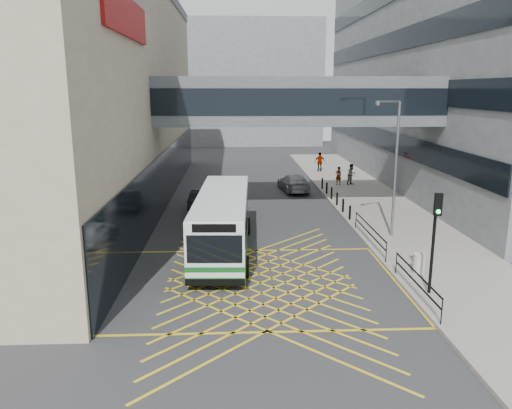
{
  "coord_description": "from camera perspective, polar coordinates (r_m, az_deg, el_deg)",
  "views": [
    {
      "loc": [
        -1.12,
        -20.38,
        8.29
      ],
      "look_at": [
        0.0,
        4.0,
        2.6
      ],
      "focal_mm": 35.0,
      "sensor_mm": 36.0,
      "label": 1
    }
  ],
  "objects": [
    {
      "name": "ground",
      "position": [
        22.03,
        0.48,
        -8.98
      ],
      "size": [
        120.0,
        120.0,
        0.0
      ],
      "primitive_type": "plane",
      "color": "#333335"
    },
    {
      "name": "pavement",
      "position": [
        37.71,
        13.0,
        0.21
      ],
      "size": [
        6.0,
        54.0,
        0.16
      ],
      "primitive_type": "cube",
      "color": "gray",
      "rests_on": "ground"
    },
    {
      "name": "bus",
      "position": [
        25.78,
        -3.81,
        -1.84
      ],
      "size": [
        3.09,
        11.06,
        3.07
      ],
      "rotation": [
        0.0,
        0.0,
        -0.04
      ],
      "color": "silver",
      "rests_on": "ground"
    },
    {
      "name": "traffic_light",
      "position": [
        20.88,
        19.8,
        -2.66
      ],
      "size": [
        0.31,
        0.49,
        4.2
      ],
      "rotation": [
        0.0,
        0.0,
        -0.11
      ],
      "color": "black",
      "rests_on": "pavement"
    },
    {
      "name": "car_white",
      "position": [
        27.76,
        -6.51,
        -2.98
      ],
      "size": [
        2.28,
        4.17,
        1.26
      ],
      "primitive_type": "imported",
      "rotation": [
        0.0,
        0.0,
        3.32
      ],
      "color": "silver",
      "rests_on": "ground"
    },
    {
      "name": "car_silver",
      "position": [
        41.24,
        4.33,
        2.55
      ],
      "size": [
        2.56,
        5.0,
        1.49
      ],
      "primitive_type": "imported",
      "rotation": [
        0.0,
        0.0,
        3.26
      ],
      "color": "gray",
      "rests_on": "ground"
    },
    {
      "name": "box_junction",
      "position": [
        22.03,
        0.48,
        -8.97
      ],
      "size": [
        12.0,
        9.0,
        0.01
      ],
      "color": "gold",
      "rests_on": "ground"
    },
    {
      "name": "bollards",
      "position": [
        36.95,
        8.93,
        0.97
      ],
      "size": [
        0.14,
        10.14,
        0.9
      ],
      "color": "black",
      "rests_on": "pavement"
    },
    {
      "name": "car_dark",
      "position": [
        35.58,
        -6.13,
        0.69
      ],
      "size": [
        2.11,
        4.45,
        1.35
      ],
      "primitive_type": "imported",
      "rotation": [
        0.0,
        0.0,
        3.04
      ],
      "color": "black",
      "rests_on": "ground"
    },
    {
      "name": "building_far",
      "position": [
        80.39,
        -3.36,
        13.61
      ],
      "size": [
        28.0,
        16.0,
        18.0
      ],
      "primitive_type": "cube",
      "color": "slate",
      "rests_on": "ground"
    },
    {
      "name": "skybridge",
      "position": [
        32.65,
        4.72,
        11.7
      ],
      "size": [
        20.0,
        4.1,
        3.0
      ],
      "color": "#4B5055",
      "rests_on": "ground"
    },
    {
      "name": "pedestrian_b",
      "position": [
        43.88,
        10.87,
        3.4
      ],
      "size": [
        1.01,
        0.91,
        1.79
      ],
      "primitive_type": "imported",
      "rotation": [
        0.0,
        0.0,
        0.59
      ],
      "color": "gray",
      "rests_on": "pavement"
    },
    {
      "name": "street_lamp",
      "position": [
        28.3,
        15.46,
        4.83
      ],
      "size": [
        1.63,
        0.88,
        7.51
      ],
      "rotation": [
        0.0,
        0.0,
        0.42
      ],
      "color": "slate",
      "rests_on": "pavement"
    },
    {
      "name": "pedestrian_a",
      "position": [
        43.57,
        9.39,
        3.26
      ],
      "size": [
        0.75,
        0.64,
        1.59
      ],
      "primitive_type": "imported",
      "rotation": [
        0.0,
        0.0,
        3.48
      ],
      "color": "gray",
      "rests_on": "pavement"
    },
    {
      "name": "pedestrian_c",
      "position": [
        50.54,
        7.32,
        4.85
      ],
      "size": [
        1.16,
        0.62,
        1.9
      ],
      "primitive_type": "imported",
      "rotation": [
        0.0,
        0.0,
        3.21
      ],
      "color": "gray",
      "rests_on": "pavement"
    },
    {
      "name": "kerb_railings",
      "position": [
        24.47,
        14.84,
        -4.96
      ],
      "size": [
        0.05,
        12.54,
        1.0
      ],
      "color": "black",
      "rests_on": "pavement"
    },
    {
      "name": "litter_bin",
      "position": [
        23.69,
        18.13,
        -6.44
      ],
      "size": [
        0.54,
        0.54,
        0.93
      ],
      "primitive_type": "cylinder",
      "color": "#ADA89E",
      "rests_on": "pavement"
    }
  ]
}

